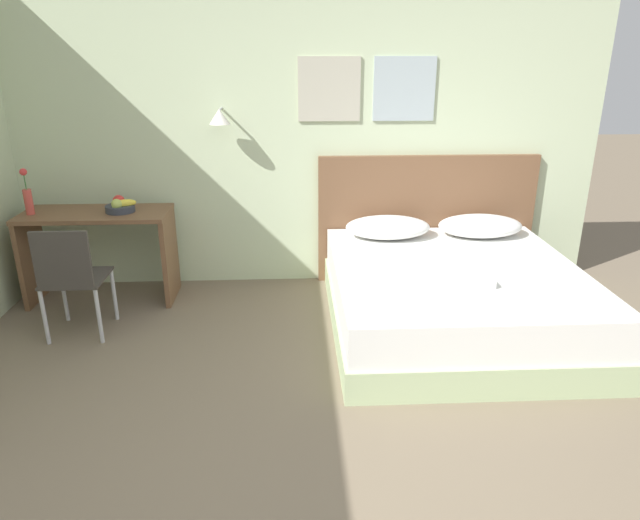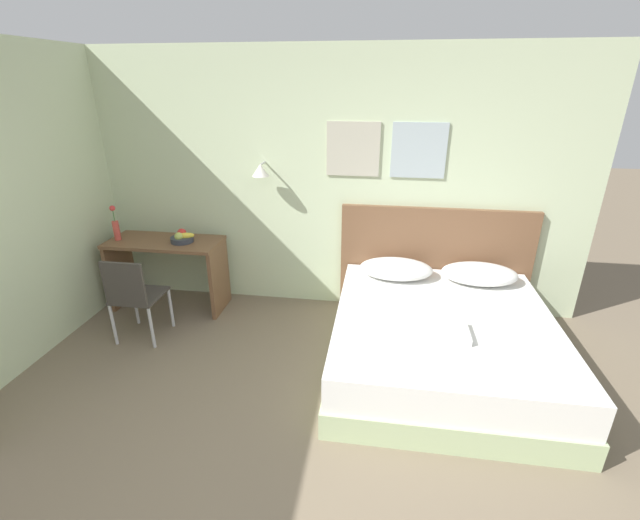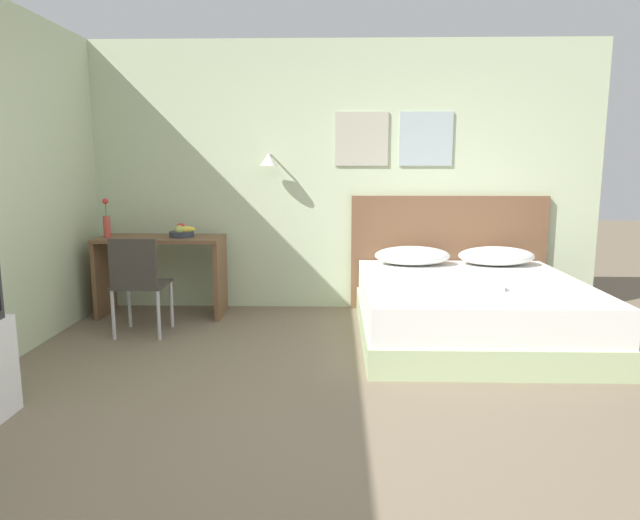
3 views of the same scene
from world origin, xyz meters
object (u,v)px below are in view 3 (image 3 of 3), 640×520
at_px(pillow_left, 412,256).
at_px(desk_chair, 138,279).
at_px(desk, 161,261).
at_px(folded_towel_near_foot, 482,284).
at_px(headboard, 448,253).
at_px(fruit_bowl, 182,232).
at_px(pillow_right, 496,256).
at_px(bed, 470,310).
at_px(flower_vase, 107,222).

distance_m(pillow_left, desk_chair, 2.51).
bearing_deg(desk, folded_towel_near_foot, -19.33).
distance_m(headboard, pillow_left, 0.50).
bearing_deg(desk, pillow_left, 0.66).
bearing_deg(fruit_bowl, folded_towel_near_foot, -20.60).
bearing_deg(folded_towel_near_foot, pillow_right, 68.97).
xyz_separation_m(bed, headboard, (0.00, 1.02, 0.32)).
relative_size(pillow_right, folded_towel_near_foot, 2.43).
height_order(headboard, desk_chair, headboard).
bearing_deg(pillow_right, pillow_left, 180.00).
height_order(pillow_left, folded_towel_near_foot, pillow_left).
xyz_separation_m(bed, flower_vase, (-3.31, 0.65, 0.66)).
height_order(headboard, fruit_bowl, headboard).
distance_m(bed, desk_chair, 2.81).
distance_m(bed, desk, 2.91).
distance_m(folded_towel_near_foot, desk_chair, 2.82).
distance_m(bed, pillow_right, 0.89).
distance_m(pillow_left, fruit_bowl, 2.22).
bearing_deg(bed, desk_chair, -179.79).
bearing_deg(fruit_bowl, desk_chair, -106.00).
xyz_separation_m(pillow_left, folded_towel_near_foot, (0.41, -1.02, -0.06)).
bearing_deg(headboard, pillow_right, -37.13).
bearing_deg(folded_towel_near_foot, pillow_left, 111.75).
relative_size(fruit_bowl, flower_vase, 0.69).
bearing_deg(desk, fruit_bowl, -2.38).
distance_m(bed, pillow_left, 0.89).
height_order(folded_towel_near_foot, flower_vase, flower_vase).
xyz_separation_m(pillow_left, desk_chair, (-2.40, -0.73, -0.09)).
bearing_deg(folded_towel_near_foot, fruit_bowl, 159.40).
distance_m(fruit_bowl, flower_vase, 0.71).
distance_m(bed, fruit_bowl, 2.75).
relative_size(folded_towel_near_foot, desk_chair, 0.34).
xyz_separation_m(pillow_left, fruit_bowl, (-2.20, -0.04, 0.23)).
height_order(desk_chair, fruit_bowl, fruit_bowl).
xyz_separation_m(fruit_bowl, flower_vase, (-0.70, -0.04, 0.09)).
relative_size(pillow_left, fruit_bowl, 2.81).
relative_size(bed, desk_chair, 2.32).
height_order(headboard, pillow_right, headboard).
xyz_separation_m(desk, fruit_bowl, (0.21, -0.01, 0.28)).
height_order(bed, desk, desk).
height_order(pillow_right, flower_vase, flower_vase).
bearing_deg(pillow_left, desk, -179.34).
bearing_deg(pillow_right, folded_towel_near_foot, -111.03).
height_order(bed, fruit_bowl, fruit_bowl).
bearing_deg(flower_vase, desk_chair, -52.51).
height_order(bed, folded_towel_near_foot, folded_towel_near_foot).
xyz_separation_m(headboard, pillow_left, (-0.40, -0.30, 0.02)).
bearing_deg(fruit_bowl, flower_vase, -176.89).
xyz_separation_m(folded_towel_near_foot, fruit_bowl, (-2.61, 0.98, 0.28)).
bearing_deg(pillow_right, fruit_bowl, -179.30).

